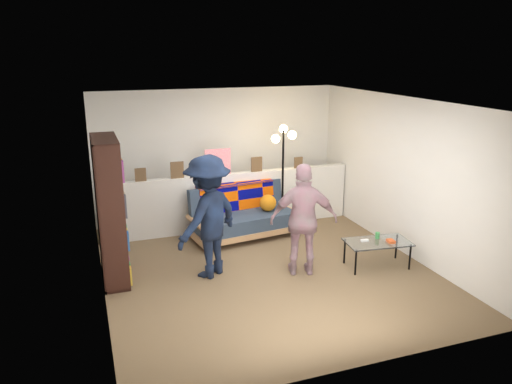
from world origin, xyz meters
TOP-DOWN VIEW (x-y plane):
  - ground at (0.00, 0.00)m, footprint 5.00×5.00m
  - room_shell at (0.00, 0.47)m, footprint 4.60×5.05m
  - half_wall_ledge at (0.00, 1.80)m, footprint 4.45×0.15m
  - ledge_decor at (-0.23, 1.78)m, footprint 2.97×0.02m
  - futon_sofa at (0.12, 1.36)m, footprint 1.89×1.08m
  - bookshelf at (-2.08, 0.42)m, footprint 0.33×0.99m
  - coffee_table at (1.57, -0.47)m, footprint 0.98×0.62m
  - floor_lamp at (0.89, 1.51)m, footprint 0.39×0.34m
  - person_left at (-0.81, 0.09)m, footprint 1.27×1.17m
  - person_right at (0.45, -0.31)m, footprint 1.01×0.66m

SIDE VIEW (x-z plane):
  - ground at x=0.00m, z-range 0.00..0.00m
  - futon_sofa at x=0.12m, z-range -0.03..0.74m
  - coffee_table at x=1.57m, z-range 0.12..0.61m
  - half_wall_ledge at x=0.00m, z-range 0.00..1.00m
  - person_right at x=0.45m, z-range 0.00..1.59m
  - person_left at x=-0.81m, z-range 0.00..1.72m
  - bookshelf at x=-2.08m, z-range -0.07..1.91m
  - ledge_decor at x=-0.23m, z-range 0.95..1.40m
  - floor_lamp at x=0.89m, z-range 0.38..2.21m
  - room_shell at x=0.00m, z-range 0.45..2.90m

